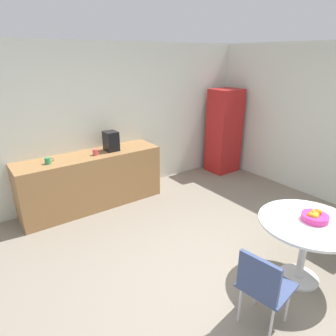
{
  "coord_description": "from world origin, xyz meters",
  "views": [
    {
      "loc": [
        -2.01,
        -1.73,
        2.4
      ],
      "look_at": [
        0.2,
        1.33,
        0.95
      ],
      "focal_mm": 31.8,
      "sensor_mm": 36.0,
      "label": 1
    }
  ],
  "objects_px": {
    "fruit_bowl": "(315,217)",
    "mug_white": "(95,152)",
    "locker_cabinet": "(224,131)",
    "coffee_maker": "(111,141)",
    "round_table": "(306,234)",
    "mug_green": "(48,161)",
    "chair_navy": "(262,283)"
  },
  "relations": [
    {
      "from": "fruit_bowl",
      "to": "mug_white",
      "type": "relative_size",
      "value": 2.13
    },
    {
      "from": "locker_cabinet",
      "to": "mug_green",
      "type": "bearing_deg",
      "value": 179.27
    },
    {
      "from": "chair_navy",
      "to": "mug_white",
      "type": "height_order",
      "value": "mug_white"
    },
    {
      "from": "round_table",
      "to": "fruit_bowl",
      "type": "height_order",
      "value": "fruit_bowl"
    },
    {
      "from": "round_table",
      "to": "mug_green",
      "type": "distance_m",
      "value": 3.52
    },
    {
      "from": "chair_navy",
      "to": "coffee_maker",
      "type": "distance_m",
      "value": 3.23
    },
    {
      "from": "chair_navy",
      "to": "mug_white",
      "type": "distance_m",
      "value": 3.14
    },
    {
      "from": "locker_cabinet",
      "to": "fruit_bowl",
      "type": "xyz_separation_m",
      "value": [
        -1.7,
        -2.97,
        -0.08
      ]
    },
    {
      "from": "chair_navy",
      "to": "fruit_bowl",
      "type": "relative_size",
      "value": 3.03
    },
    {
      "from": "chair_navy",
      "to": "mug_white",
      "type": "relative_size",
      "value": 6.43
    },
    {
      "from": "fruit_bowl",
      "to": "locker_cabinet",
      "type": "bearing_deg",
      "value": 60.2
    },
    {
      "from": "round_table",
      "to": "mug_green",
      "type": "height_order",
      "value": "mug_green"
    },
    {
      "from": "mug_white",
      "to": "mug_green",
      "type": "distance_m",
      "value": 0.73
    },
    {
      "from": "mug_white",
      "to": "mug_green",
      "type": "height_order",
      "value": "same"
    },
    {
      "from": "chair_navy",
      "to": "coffee_maker",
      "type": "height_order",
      "value": "coffee_maker"
    },
    {
      "from": "fruit_bowl",
      "to": "mug_green",
      "type": "bearing_deg",
      "value": 122.15
    },
    {
      "from": "round_table",
      "to": "locker_cabinet",
      "type": "bearing_deg",
      "value": 59.14
    },
    {
      "from": "locker_cabinet",
      "to": "chair_navy",
      "type": "xyz_separation_m",
      "value": [
        -2.68,
        -3.09,
        -0.35
      ]
    },
    {
      "from": "mug_green",
      "to": "chair_navy",
      "type": "bearing_deg",
      "value": -73.8
    },
    {
      "from": "fruit_bowl",
      "to": "mug_green",
      "type": "relative_size",
      "value": 2.13
    },
    {
      "from": "locker_cabinet",
      "to": "coffee_maker",
      "type": "bearing_deg",
      "value": 177.76
    },
    {
      "from": "locker_cabinet",
      "to": "coffee_maker",
      "type": "relative_size",
      "value": 5.45
    },
    {
      "from": "round_table",
      "to": "mug_green",
      "type": "relative_size",
      "value": 7.98
    },
    {
      "from": "mug_green",
      "to": "coffee_maker",
      "type": "xyz_separation_m",
      "value": [
        1.04,
        0.05,
        0.11
      ]
    },
    {
      "from": "coffee_maker",
      "to": "mug_green",
      "type": "bearing_deg",
      "value": -177.01
    },
    {
      "from": "round_table",
      "to": "mug_green",
      "type": "bearing_deg",
      "value": 121.5
    },
    {
      "from": "fruit_bowl",
      "to": "mug_white",
      "type": "xyz_separation_m",
      "value": [
        -1.17,
        2.99,
        0.15
      ]
    },
    {
      "from": "mug_white",
      "to": "coffee_maker",
      "type": "relative_size",
      "value": 0.4
    },
    {
      "from": "fruit_bowl",
      "to": "mug_white",
      "type": "height_order",
      "value": "mug_white"
    },
    {
      "from": "locker_cabinet",
      "to": "round_table",
      "type": "bearing_deg",
      "value": -120.86
    },
    {
      "from": "round_table",
      "to": "chair_navy",
      "type": "distance_m",
      "value": 0.94
    },
    {
      "from": "round_table",
      "to": "chair_navy",
      "type": "relative_size",
      "value": 1.24
    }
  ]
}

